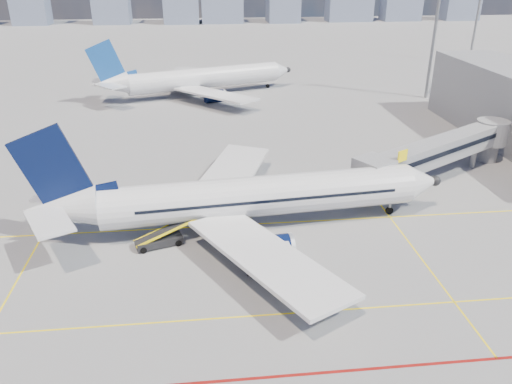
% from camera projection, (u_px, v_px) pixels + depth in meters
% --- Properties ---
extents(ground, '(420.00, 420.00, 0.00)m').
position_uv_depth(ground, '(262.00, 269.00, 41.95)').
color(ground, gray).
rests_on(ground, ground).
extents(apron_markings, '(90.00, 35.12, 0.01)m').
position_uv_depth(apron_markings, '(261.00, 298.00, 38.36)').
color(apron_markings, yellow).
rests_on(apron_markings, ground).
extents(jet_bridge, '(23.55, 15.78, 6.30)m').
position_uv_depth(jet_bridge, '(446.00, 149.00, 57.94)').
color(jet_bridge, gray).
rests_on(jet_bridge, ground).
extents(floodlight_mast_ne, '(3.20, 0.61, 25.45)m').
position_uv_depth(floodlight_mast_ne, '(436.00, 23.00, 89.62)').
color(floodlight_mast_ne, gray).
rests_on(floodlight_mast_ne, ground).
extents(floodlight_mast_far, '(3.20, 0.61, 25.45)m').
position_uv_depth(floodlight_mast_far, '(479.00, 6.00, 123.85)').
color(floodlight_mast_far, gray).
rests_on(floodlight_mast_far, ground).
extents(main_aircraft, '(40.00, 34.81, 11.69)m').
position_uv_depth(main_aircraft, '(244.00, 198.00, 47.10)').
color(main_aircraft, silver).
rests_on(main_aircraft, ground).
extents(second_aircraft, '(38.93, 33.11, 11.74)m').
position_uv_depth(second_aircraft, '(197.00, 79.00, 95.29)').
color(second_aircraft, silver).
rests_on(second_aircraft, ground).
extents(baggage_tug, '(2.38, 1.80, 1.48)m').
position_uv_depth(baggage_tug, '(298.00, 278.00, 39.57)').
color(baggage_tug, silver).
rests_on(baggage_tug, ground).
extents(cargo_dolly, '(4.11, 2.10, 2.18)m').
position_uv_depth(cargo_dolly, '(269.00, 258.00, 41.27)').
color(cargo_dolly, black).
rests_on(cargo_dolly, ground).
extents(belt_loader, '(6.07, 3.02, 2.45)m').
position_uv_depth(belt_loader, '(161.00, 239.00, 45.20)').
color(belt_loader, black).
rests_on(belt_loader, ground).
extents(ramp_worker, '(0.66, 0.77, 1.79)m').
position_uv_depth(ramp_worker, '(322.00, 276.00, 39.45)').
color(ramp_worker, yellow).
rests_on(ramp_worker, ground).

